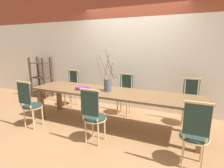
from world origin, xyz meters
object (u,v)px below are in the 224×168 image
vase_centerpiece (108,84)px  shelving_rack (41,78)px  dining_table (112,95)px  chair_near_center (195,133)px  book_stack (82,88)px  chair_far_center (190,101)px

vase_centerpiece → shelving_rack: (-2.73, 0.97, -0.24)m
dining_table → chair_near_center: (1.48, -0.70, -0.13)m
dining_table → shelving_rack: size_ratio=2.73×
chair_near_center → book_stack: bearing=164.0°
book_stack → shelving_rack: bearing=154.2°
book_stack → vase_centerpiece: bearing=10.2°
chair_far_center → dining_table: bearing=26.3°
dining_table → chair_near_center: chair_near_center is taller
chair_far_center → book_stack: 2.20m
chair_near_center → dining_table: bearing=154.5°
book_stack → shelving_rack: (-2.21, 1.07, -0.14)m
chair_far_center → vase_centerpiece: (-1.51, -0.71, 0.35)m
vase_centerpiece → book_stack: (-0.53, -0.09, -0.11)m
dining_table → chair_far_center: size_ratio=3.54×
chair_near_center → vase_centerpiece: 1.75m
dining_table → chair_far_center: (1.42, 0.70, -0.13)m
vase_centerpiece → shelving_rack: 2.91m
vase_centerpiece → book_stack: bearing=-169.8°
chair_near_center → vase_centerpiece: vase_centerpiece is taller
dining_table → vase_centerpiece: vase_centerpiece is taller
book_stack → shelving_rack: size_ratio=0.21×
dining_table → chair_far_center: 1.59m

